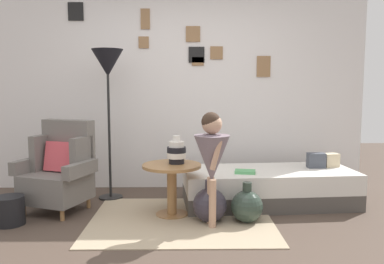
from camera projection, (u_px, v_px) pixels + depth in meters
ground_plane at (176, 243)px, 3.36m from camera, size 12.00×12.00×0.00m
gallery_wall at (180, 89)px, 5.15m from camera, size 4.80×0.12×2.60m
rug at (181, 219)px, 3.95m from camera, size 1.81×1.47×0.01m
armchair at (60, 170)px, 4.24m from camera, size 0.88×0.77×0.97m
daybed at (268, 187)px, 4.47m from camera, size 1.96×0.96×0.40m
pillow_head at (331, 160)px, 4.60m from camera, size 0.19×0.16×0.16m
pillow_mid at (316, 160)px, 4.54m from camera, size 0.20×0.12×0.17m
side_table at (172, 178)px, 4.05m from camera, size 0.61×0.61×0.54m
vase_striped at (176, 152)px, 4.07m from camera, size 0.20×0.20×0.29m
floor_lamp at (108, 70)px, 4.56m from camera, size 0.36×0.36×1.77m
person_child at (212, 154)px, 3.69m from camera, size 0.34×0.34×1.10m
book_on_daybed at (245, 172)px, 4.27m from camera, size 0.24×0.20×0.03m
demijohn_near at (210, 205)px, 3.88m from camera, size 0.34×0.34×0.42m
demijohn_far at (247, 206)px, 3.87m from camera, size 0.32×0.32×0.40m
magazine_basket at (10, 211)px, 3.80m from camera, size 0.28×0.28×0.28m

